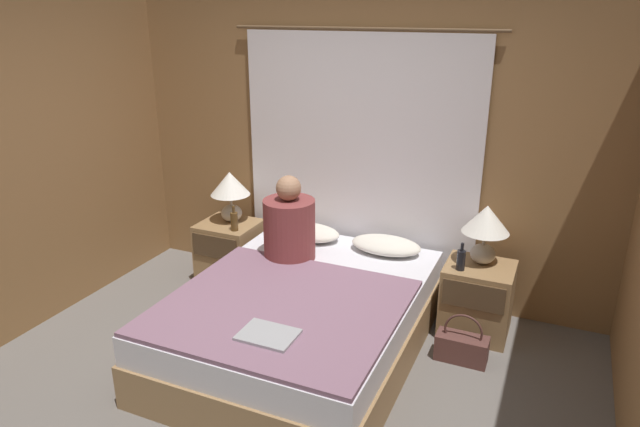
{
  "coord_description": "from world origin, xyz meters",
  "views": [
    {
      "loc": [
        1.54,
        -2.49,
        2.35
      ],
      "look_at": [
        0.0,
        1.0,
        0.95
      ],
      "focal_mm": 32.0,
      "sensor_mm": 36.0,
      "label": 1
    }
  ],
  "objects": [
    {
      "name": "blanket_on_bed",
      "position": [
        0.0,
        0.38,
        0.52
      ],
      "size": [
        1.5,
        1.4,
        0.03
      ],
      "color": "slate",
      "rests_on": "bed"
    },
    {
      "name": "pillow_left",
      "position": [
        -0.34,
        1.51,
        0.56
      ],
      "size": [
        0.56,
        0.34,
        0.12
      ],
      "color": "silver",
      "rests_on": "bed"
    },
    {
      "name": "beer_bottle_on_right_stand",
      "position": [
        0.96,
        1.34,
        0.63
      ],
      "size": [
        0.06,
        0.06,
        0.21
      ],
      "color": "black",
      "rests_on": "nightstand_right"
    },
    {
      "name": "wall_back",
      "position": [
        0.0,
        1.84,
        1.25
      ],
      "size": [
        4.21,
        0.06,
        2.5
      ],
      "color": "olive",
      "rests_on": "ground_plane"
    },
    {
      "name": "handbag_on_floor",
      "position": [
        1.07,
        1.03,
        0.11
      ],
      "size": [
        0.36,
        0.16,
        0.36
      ],
      "color": "brown",
      "rests_on": "ground_plane"
    },
    {
      "name": "curtain_panel",
      "position": [
        0.0,
        1.77,
        1.1
      ],
      "size": [
        2.19,
        0.02,
        2.2
      ],
      "color": "white",
      "rests_on": "ground_plane"
    },
    {
      "name": "nightstand_right",
      "position": [
        1.09,
        1.46,
        0.28
      ],
      "size": [
        0.5,
        0.46,
        0.55
      ],
      "color": "#937047",
      "rests_on": "ground_plane"
    },
    {
      "name": "nightstand_left",
      "position": [
        -1.09,
        1.46,
        0.28
      ],
      "size": [
        0.5,
        0.46,
        0.55
      ],
      "color": "#937047",
      "rests_on": "ground_plane"
    },
    {
      "name": "lamp_left",
      "position": [
        -1.09,
        1.52,
        0.85
      ],
      "size": [
        0.34,
        0.34,
        0.45
      ],
      "color": "#B2A899",
      "rests_on": "nightstand_left"
    },
    {
      "name": "pillow_right",
      "position": [
        0.34,
        1.51,
        0.56
      ],
      "size": [
        0.56,
        0.34,
        0.12
      ],
      "color": "silver",
      "rests_on": "bed"
    },
    {
      "name": "ground_plane",
      "position": [
        0.0,
        0.0,
        0.0
      ],
      "size": [
        16.0,
        16.0,
        0.0
      ],
      "primitive_type": "plane",
      "color": "#66605B"
    },
    {
      "name": "lamp_right",
      "position": [
        1.09,
        1.52,
        0.85
      ],
      "size": [
        0.34,
        0.34,
        0.45
      ],
      "color": "#B2A899",
      "rests_on": "nightstand_right"
    },
    {
      "name": "person_left_in_bed",
      "position": [
        -0.31,
        1.12,
        0.77
      ],
      "size": [
        0.4,
        0.4,
        0.66
      ],
      "color": "brown",
      "rests_on": "bed"
    },
    {
      "name": "bed",
      "position": [
        0.0,
        0.69,
        0.25
      ],
      "size": [
        1.56,
        2.07,
        0.5
      ],
      "color": "#99754C",
      "rests_on": "ground_plane"
    },
    {
      "name": "laptop_on_bed",
      "position": [
        0.1,
        0.02,
        0.54
      ],
      "size": [
        0.33,
        0.25,
        0.02
      ],
      "color": "#9EA0A5",
      "rests_on": "blanket_on_bed"
    },
    {
      "name": "beer_bottle_on_left_stand",
      "position": [
        -0.95,
        1.34,
        0.63
      ],
      "size": [
        0.06,
        0.06,
        0.22
      ],
      "color": "#513819",
      "rests_on": "nightstand_left"
    }
  ]
}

